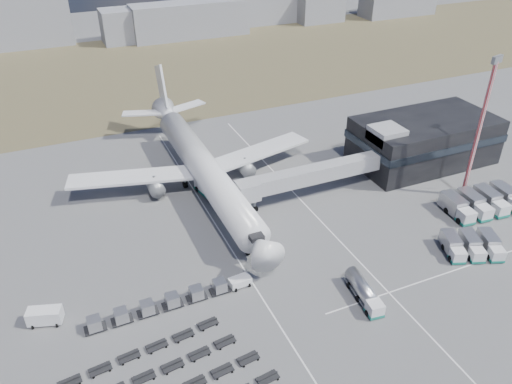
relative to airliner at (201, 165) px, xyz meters
name	(u,v)px	position (x,y,z in m)	size (l,w,h in m)	color
ground	(270,288)	(0.00, -32.38, -5.29)	(420.00, 420.00, 0.00)	#565659
grass_strip	(127,74)	(0.00, 77.62, -5.29)	(420.00, 90.00, 0.01)	#4C442E
lane_markings	(317,260)	(9.77, -29.38, -5.29)	(47.12, 110.00, 0.01)	silver
terminal	(423,140)	(47.77, -8.41, -0.04)	(30.40, 16.40, 11.00)	black
jet_bridge	(301,177)	(15.90, -11.95, -0.24)	(30.30, 3.80, 7.05)	#939399
airliner	(201,165)	(0.00, 0.00, 0.00)	(51.59, 64.53, 17.62)	silver
skyline	(70,19)	(-11.48, 119.77, 4.13)	(308.27, 25.31, 25.30)	gray
fuel_tanker	(364,292)	(11.63, -39.99, -3.87)	(3.26, 8.98, 2.84)	silver
pushback_tug	(240,282)	(-4.00, -29.93, -4.55)	(3.32, 1.87, 1.49)	silver
utility_van	(45,316)	(-31.75, -26.09, -4.07)	(4.65, 2.10, 2.45)	silver
catering_truck	(208,188)	(0.16, -2.91, -3.71)	(4.12, 7.17, 3.10)	silver
service_trucks_near	(472,245)	(34.34, -37.79, -3.86)	(10.43, 9.19, 2.64)	silver
service_trucks_far	(483,202)	(45.54, -28.81, -3.60)	(14.69, 8.98, 3.12)	silver
uld_row	(160,304)	(-16.48, -30.14, -4.13)	(21.35, 2.12, 1.94)	black
floodlight_mast	(479,131)	(46.12, -23.39, 8.66)	(2.66, 2.15, 27.84)	red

